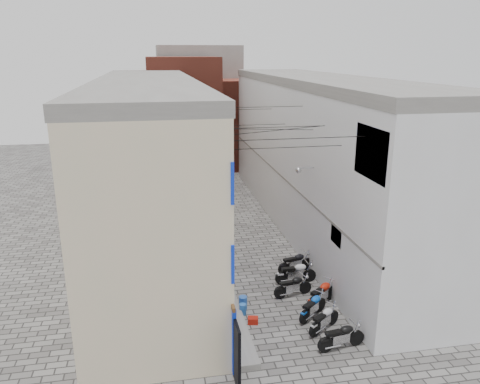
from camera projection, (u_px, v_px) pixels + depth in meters
ground at (306, 365)px, 16.06m from camera, size 90.00×90.00×0.00m
plinth at (204, 230)px, 27.90m from camera, size 0.90×26.00×0.25m
building_left at (150, 161)px, 26.08m from camera, size 5.10×27.00×9.00m
building_right at (320, 154)px, 27.90m from camera, size 5.94×26.00×9.00m
building_far_brick_left at (184, 116)px, 40.65m from camera, size 6.00×6.00×10.00m
building_far_brick_right at (236, 123)px, 43.71m from camera, size 5.00×6.00×8.00m
building_far_concrete at (199, 103)px, 46.51m from camera, size 8.00×5.00×11.00m
far_shopfront at (212, 165)px, 39.45m from camera, size 2.00×0.30×2.40m
overhead_wires at (259, 125)px, 21.23m from camera, size 5.80×13.02×1.32m
motorcycle_a at (342, 335)px, 16.80m from camera, size 1.93×0.86×1.08m
motorcycle_b at (324, 318)px, 17.94m from camera, size 1.79×1.46×1.03m
motorcycle_c at (313, 305)px, 18.82m from camera, size 1.77×1.58×1.05m
motorcycle_d at (322, 293)px, 19.70m from camera, size 1.99×1.69×1.16m
motorcycle_e at (293, 285)px, 20.47m from camera, size 1.89×0.91×1.05m
motorcycle_f at (296, 272)px, 21.62m from camera, size 1.98×0.67×1.14m
motorcycle_g at (296, 262)px, 22.73m from camera, size 1.98×1.05×1.09m
person_a at (230, 278)px, 19.90m from camera, size 0.57×0.70×1.68m
person_b at (216, 263)px, 21.54m from camera, size 0.55×0.71×1.46m
water_jug_near at (243, 309)px, 19.09m from camera, size 0.30×0.30×0.46m
water_jug_far at (243, 303)px, 19.51m from camera, size 0.44×0.44×0.55m
red_crate at (253, 320)px, 18.49m from camera, size 0.46×0.39×0.25m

